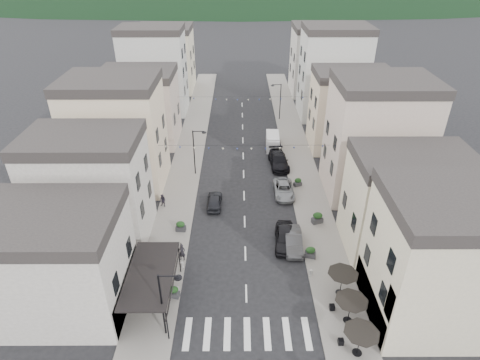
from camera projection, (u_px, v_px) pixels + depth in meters
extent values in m
plane|color=black|center=(248.00, 357.00, 28.44)|extent=(700.00, 700.00, 0.00)
cube|color=slate|center=(189.00, 152.00, 55.85)|extent=(4.00, 76.00, 0.12)
cube|color=slate|center=(297.00, 152.00, 55.89)|extent=(4.00, 76.00, 0.12)
cube|color=#A6A098|center=(45.00, 267.00, 30.64)|extent=(12.00, 8.00, 8.00)
cube|color=beige|center=(445.00, 265.00, 29.35)|extent=(10.00, 8.00, 10.00)
cube|color=black|center=(150.00, 274.00, 31.07)|extent=(3.60, 7.50, 0.15)
cube|color=black|center=(174.00, 279.00, 31.33)|extent=(0.34, 7.50, 0.99)
cylinder|color=black|center=(167.00, 325.00, 28.89)|extent=(0.10, 0.10, 3.20)
cylinder|color=black|center=(179.00, 259.00, 34.90)|extent=(0.10, 0.10, 3.20)
cube|color=#A6A098|center=(92.00, 192.00, 37.85)|extent=(10.00, 7.00, 10.00)
cube|color=#262323|center=(80.00, 139.00, 35.02)|extent=(10.20, 7.14, 1.00)
cube|color=beige|center=(118.00, 138.00, 45.92)|extent=(10.00, 8.00, 12.00)
cube|color=#262323|center=(108.00, 82.00, 42.58)|extent=(10.20, 8.16, 1.00)
cube|color=#B59E93|center=(141.00, 110.00, 56.86)|extent=(10.00, 8.00, 9.50)
cube|color=#262323|center=(136.00, 73.00, 54.16)|extent=(10.20, 8.16, 1.00)
cube|color=#B1B1AC|center=(155.00, 74.00, 66.25)|extent=(10.00, 7.00, 13.00)
cube|color=#262323|center=(150.00, 29.00, 62.66)|extent=(10.20, 7.14, 1.00)
cube|color=beige|center=(167.00, 61.00, 77.07)|extent=(10.00, 9.00, 11.00)
cube|color=#262323|center=(163.00, 28.00, 73.98)|extent=(10.20, 9.18, 1.00)
cube|color=beige|center=(405.00, 208.00, 36.47)|extent=(10.00, 7.00, 9.00)
cube|color=#262323|center=(417.00, 160.00, 33.90)|extent=(10.20, 7.14, 1.00)
cube|color=#B59E93|center=(376.00, 143.00, 44.15)|extent=(10.00, 8.00, 12.50)
cube|color=#262323|center=(387.00, 83.00, 40.69)|extent=(10.20, 8.16, 1.00)
cube|color=beige|center=(348.00, 113.00, 55.09)|extent=(10.00, 7.00, 10.00)
cube|color=#262323|center=(354.00, 74.00, 52.27)|extent=(10.20, 7.14, 1.00)
cube|color=#B1B1AC|center=(332.00, 76.00, 64.49)|extent=(10.00, 8.00, 13.50)
cube|color=#262323|center=(338.00, 28.00, 60.77)|extent=(10.20, 8.16, 1.00)
cube|color=#A6A098|center=(319.00, 62.00, 75.30)|extent=(10.00, 9.00, 11.50)
cube|color=#262323|center=(322.00, 27.00, 72.10)|extent=(10.20, 9.18, 1.00)
cylinder|color=black|center=(359.00, 345.00, 27.81)|extent=(0.06, 0.06, 2.30)
cone|color=black|center=(361.00, 335.00, 27.25)|extent=(2.50, 2.50, 0.55)
cylinder|color=black|center=(357.00, 352.00, 28.21)|extent=(0.70, 0.70, 0.04)
cylinder|color=black|center=(349.00, 313.00, 30.22)|extent=(0.06, 0.06, 2.30)
cone|color=black|center=(351.00, 303.00, 29.65)|extent=(2.50, 2.50, 0.55)
cylinder|color=black|center=(348.00, 320.00, 30.62)|extent=(0.70, 0.70, 0.04)
cylinder|color=black|center=(341.00, 286.00, 32.62)|extent=(0.06, 0.06, 2.30)
cone|color=black|center=(343.00, 276.00, 32.05)|extent=(2.50, 2.50, 0.55)
cylinder|color=black|center=(340.00, 293.00, 33.02)|extent=(0.70, 0.70, 0.04)
cylinder|color=black|center=(162.00, 306.00, 28.60)|extent=(0.14, 0.14, 6.00)
cylinder|color=black|center=(168.00, 276.00, 27.11)|extent=(1.40, 0.10, 0.10)
cylinder|color=black|center=(178.00, 278.00, 27.19)|extent=(0.56, 0.56, 0.08)
cylinder|color=black|center=(194.00, 153.00, 49.20)|extent=(0.14, 0.14, 6.00)
cylinder|color=black|center=(199.00, 131.00, 47.71)|extent=(1.40, 0.10, 0.10)
cylinder|color=black|center=(204.00, 133.00, 47.79)|extent=(0.56, 0.56, 0.08)
cylinder|color=black|center=(280.00, 102.00, 64.68)|extent=(0.14, 0.14, 6.00)
cylinder|color=black|center=(277.00, 85.00, 63.19)|extent=(1.40, 0.10, 0.10)
cylinder|color=black|center=(273.00, 86.00, 63.26)|extent=(0.56, 0.56, 0.08)
cylinder|color=gray|center=(178.00, 290.00, 33.36)|extent=(0.26, 0.26, 0.60)
cylinder|color=gray|center=(182.00, 265.00, 35.93)|extent=(0.26, 0.26, 0.60)
cylinder|color=gray|center=(311.00, 273.00, 35.11)|extent=(0.26, 0.26, 0.60)
cylinder|color=black|center=(244.00, 145.00, 44.24)|extent=(19.00, 0.02, 0.02)
cone|color=beige|center=(166.00, 147.00, 44.31)|extent=(0.28, 0.28, 0.24)
cone|color=navy|center=(180.00, 148.00, 44.36)|extent=(0.28, 0.28, 0.24)
cone|color=beige|center=(194.00, 148.00, 44.41)|extent=(0.28, 0.28, 0.24)
cone|color=navy|center=(209.00, 149.00, 44.44)|extent=(0.28, 0.28, 0.24)
cone|color=beige|center=(223.00, 149.00, 44.47)|extent=(0.28, 0.28, 0.24)
cone|color=navy|center=(237.00, 149.00, 44.49)|extent=(0.28, 0.28, 0.24)
cone|color=beige|center=(251.00, 149.00, 44.49)|extent=(0.28, 0.28, 0.24)
cone|color=navy|center=(266.00, 149.00, 44.49)|extent=(0.28, 0.28, 0.24)
cone|color=beige|center=(280.00, 149.00, 44.47)|extent=(0.28, 0.28, 0.24)
cone|color=navy|center=(294.00, 148.00, 44.44)|extent=(0.28, 0.28, 0.24)
cone|color=beige|center=(308.00, 147.00, 44.40)|extent=(0.28, 0.28, 0.24)
cone|color=navy|center=(323.00, 147.00, 44.36)|extent=(0.28, 0.28, 0.24)
cylinder|color=black|center=(243.00, 97.00, 57.97)|extent=(19.00, 0.02, 0.02)
cone|color=beige|center=(183.00, 98.00, 58.04)|extent=(0.28, 0.28, 0.24)
cone|color=navy|center=(194.00, 99.00, 58.09)|extent=(0.28, 0.28, 0.24)
cone|color=beige|center=(205.00, 99.00, 58.14)|extent=(0.28, 0.28, 0.24)
cone|color=navy|center=(216.00, 100.00, 58.17)|extent=(0.28, 0.28, 0.24)
cone|color=beige|center=(227.00, 100.00, 58.20)|extent=(0.28, 0.28, 0.24)
cone|color=navy|center=(237.00, 100.00, 58.22)|extent=(0.28, 0.28, 0.24)
cone|color=beige|center=(248.00, 100.00, 58.22)|extent=(0.28, 0.28, 0.24)
cone|color=navy|center=(259.00, 100.00, 58.22)|extent=(0.28, 0.28, 0.24)
cone|color=beige|center=(270.00, 100.00, 58.20)|extent=(0.28, 0.28, 0.24)
cone|color=navy|center=(281.00, 99.00, 58.17)|extent=(0.28, 0.28, 0.24)
cone|color=beige|center=(292.00, 99.00, 58.13)|extent=(0.28, 0.28, 0.24)
cone|color=navy|center=(303.00, 98.00, 58.09)|extent=(0.28, 0.28, 0.24)
imported|color=black|center=(285.00, 237.00, 38.65)|extent=(2.29, 4.93, 1.63)
imported|color=#38383B|center=(293.00, 241.00, 38.33)|extent=(1.71, 4.55, 1.49)
imported|color=gray|center=(284.00, 189.00, 46.36)|extent=(2.28, 4.85, 1.34)
imported|color=black|center=(279.00, 160.00, 52.24)|extent=(2.67, 5.71, 1.61)
imported|color=black|center=(214.00, 201.00, 44.32)|extent=(1.63, 4.02, 1.37)
cube|color=silver|center=(273.00, 141.00, 56.89)|extent=(1.95, 4.51, 1.85)
cube|color=silver|center=(273.00, 137.00, 55.92)|extent=(1.84, 3.03, 0.46)
cylinder|color=black|center=(267.00, 150.00, 55.80)|extent=(0.26, 0.66, 0.65)
cylinder|color=black|center=(278.00, 150.00, 55.75)|extent=(0.26, 0.66, 0.65)
cylinder|color=black|center=(267.00, 140.00, 58.65)|extent=(0.26, 0.66, 0.65)
cylinder|color=black|center=(277.00, 140.00, 58.60)|extent=(0.26, 0.66, 0.65)
imported|color=black|center=(182.00, 252.00, 36.53)|extent=(0.69, 0.50, 1.75)
imported|color=black|center=(163.00, 201.00, 44.00)|extent=(0.91, 0.82, 1.52)
cube|color=#323235|center=(174.00, 294.00, 33.03)|extent=(1.08, 0.76, 0.49)
ellipsoid|color=black|center=(173.00, 290.00, 32.76)|extent=(0.86, 0.55, 0.63)
cube|color=#2A2A2D|center=(181.00, 229.00, 40.55)|extent=(1.05, 0.62, 0.51)
ellipsoid|color=black|center=(180.00, 224.00, 40.26)|extent=(0.89, 0.57, 0.65)
cube|color=#2F2F31|center=(310.00, 255.00, 37.17)|extent=(1.12, 0.78, 0.51)
ellipsoid|color=black|center=(311.00, 250.00, 36.88)|extent=(0.90, 0.57, 0.65)
cube|color=#313033|center=(317.00, 220.00, 41.69)|extent=(1.27, 0.95, 0.56)
ellipsoid|color=black|center=(318.00, 216.00, 41.37)|extent=(0.99, 0.63, 0.72)
cube|color=#313234|center=(298.00, 184.00, 48.02)|extent=(1.05, 0.82, 0.46)
ellipsoid|color=black|center=(298.00, 180.00, 47.75)|extent=(0.82, 0.52, 0.59)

